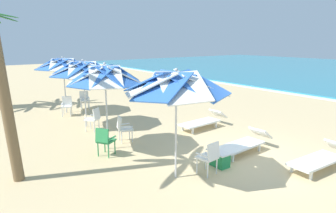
{
  "coord_description": "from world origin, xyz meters",
  "views": [
    {
      "loc": [
        4.86,
        -6.47,
        3.31
      ],
      "look_at": [
        -3.37,
        -0.4,
        1.0
      ],
      "focal_mm": 31.42,
      "sensor_mm": 36.0,
      "label": 1
    }
  ],
  "objects_px": {
    "plastic_chair_1": "(123,127)",
    "beach_umbrella_2": "(83,69)",
    "plastic_chair_4": "(84,99)",
    "beach_umbrella_1": "(105,76)",
    "plastic_chair_2": "(105,140)",
    "plastic_chair_3": "(94,118)",
    "plastic_chair_5": "(67,105)",
    "sun_lounger_0": "(321,158)",
    "sun_lounger_2": "(204,121)",
    "cooler_box": "(220,159)",
    "beach_umbrella_3": "(63,64)",
    "beach_umbrella_0": "(176,84)",
    "plastic_chair_0": "(209,156)",
    "sun_lounger_1": "(244,143)"
  },
  "relations": [
    {
      "from": "plastic_chair_1",
      "to": "beach_umbrella_2",
      "type": "height_order",
      "value": "beach_umbrella_2"
    },
    {
      "from": "beach_umbrella_2",
      "to": "plastic_chair_4",
      "type": "relative_size",
      "value": 3.03
    },
    {
      "from": "beach_umbrella_1",
      "to": "plastic_chair_2",
      "type": "distance_m",
      "value": 1.88
    },
    {
      "from": "plastic_chair_3",
      "to": "plastic_chair_5",
      "type": "xyz_separation_m",
      "value": [
        -2.88,
        -0.06,
        0.0
      ]
    },
    {
      "from": "plastic_chair_2",
      "to": "sun_lounger_0",
      "type": "distance_m",
      "value": 5.93
    },
    {
      "from": "sun_lounger_2",
      "to": "cooler_box",
      "type": "bearing_deg",
      "value": -36.13
    },
    {
      "from": "plastic_chair_2",
      "to": "beach_umbrella_2",
      "type": "relative_size",
      "value": 0.33
    },
    {
      "from": "plastic_chair_5",
      "to": "cooler_box",
      "type": "xyz_separation_m",
      "value": [
        7.91,
        1.51,
        -0.3
      ]
    },
    {
      "from": "beach_umbrella_2",
      "to": "beach_umbrella_1",
      "type": "bearing_deg",
      "value": -7.87
    },
    {
      "from": "plastic_chair_3",
      "to": "beach_umbrella_3",
      "type": "xyz_separation_m",
      "value": [
        -3.46,
        0.09,
        1.76
      ]
    },
    {
      "from": "beach_umbrella_0",
      "to": "beach_umbrella_1",
      "type": "bearing_deg",
      "value": -170.16
    },
    {
      "from": "plastic_chair_0",
      "to": "sun_lounger_0",
      "type": "relative_size",
      "value": 0.4
    },
    {
      "from": "plastic_chair_2",
      "to": "plastic_chair_5",
      "type": "xyz_separation_m",
      "value": [
        -5.41,
        0.64,
        0.0
      ]
    },
    {
      "from": "beach_umbrella_3",
      "to": "cooler_box",
      "type": "distance_m",
      "value": 8.84
    },
    {
      "from": "sun_lounger_1",
      "to": "cooler_box",
      "type": "height_order",
      "value": "sun_lounger_1"
    },
    {
      "from": "beach_umbrella_1",
      "to": "cooler_box",
      "type": "bearing_deg",
      "value": 31.86
    },
    {
      "from": "beach_umbrella_0",
      "to": "plastic_chair_3",
      "type": "distance_m",
      "value": 5.19
    },
    {
      "from": "beach_umbrella_2",
      "to": "plastic_chair_2",
      "type": "bearing_deg",
      "value": -12.07
    },
    {
      "from": "beach_umbrella_3",
      "to": "sun_lounger_1",
      "type": "distance_m",
      "value": 8.85
    },
    {
      "from": "beach_umbrella_0",
      "to": "plastic_chair_5",
      "type": "xyz_separation_m",
      "value": [
        -7.74,
        -0.15,
        -1.83
      ]
    },
    {
      "from": "plastic_chair_2",
      "to": "sun_lounger_1",
      "type": "height_order",
      "value": "plastic_chair_2"
    },
    {
      "from": "plastic_chair_4",
      "to": "sun_lounger_0",
      "type": "height_order",
      "value": "plastic_chair_4"
    },
    {
      "from": "beach_umbrella_0",
      "to": "plastic_chair_0",
      "type": "bearing_deg",
      "value": 65.28
    },
    {
      "from": "sun_lounger_2",
      "to": "plastic_chair_3",
      "type": "bearing_deg",
      "value": -121.54
    },
    {
      "from": "plastic_chair_0",
      "to": "plastic_chair_1",
      "type": "height_order",
      "value": "same"
    },
    {
      "from": "beach_umbrella_0",
      "to": "beach_umbrella_3",
      "type": "distance_m",
      "value": 8.31
    },
    {
      "from": "beach_umbrella_0",
      "to": "beach_umbrella_1",
      "type": "relative_size",
      "value": 1.0
    },
    {
      "from": "sun_lounger_1",
      "to": "cooler_box",
      "type": "bearing_deg",
      "value": -77.57
    },
    {
      "from": "beach_umbrella_0",
      "to": "cooler_box",
      "type": "bearing_deg",
      "value": 82.61
    },
    {
      "from": "plastic_chair_3",
      "to": "sun_lounger_1",
      "type": "distance_m",
      "value": 5.5
    },
    {
      "from": "plastic_chair_5",
      "to": "sun_lounger_2",
      "type": "distance_m",
      "value": 6.21
    },
    {
      "from": "plastic_chair_1",
      "to": "sun_lounger_0",
      "type": "bearing_deg",
      "value": 32.85
    },
    {
      "from": "beach_umbrella_1",
      "to": "plastic_chair_1",
      "type": "xyz_separation_m",
      "value": [
        -0.33,
        0.71,
        -1.79
      ]
    },
    {
      "from": "plastic_chair_5",
      "to": "plastic_chair_1",
      "type": "bearing_deg",
      "value": 4.69
    },
    {
      "from": "beach_umbrella_0",
      "to": "sun_lounger_1",
      "type": "xyz_separation_m",
      "value": [
        -0.12,
        2.7,
        -2.04
      ]
    },
    {
      "from": "beach_umbrella_0",
      "to": "plastic_chair_5",
      "type": "bearing_deg",
      "value": -178.88
    },
    {
      "from": "plastic_chair_0",
      "to": "sun_lounger_1",
      "type": "height_order",
      "value": "plastic_chair_0"
    },
    {
      "from": "plastic_chair_5",
      "to": "plastic_chair_2",
      "type": "bearing_deg",
      "value": -6.78
    },
    {
      "from": "plastic_chair_2",
      "to": "plastic_chair_3",
      "type": "relative_size",
      "value": 1.0
    },
    {
      "from": "sun_lounger_1",
      "to": "sun_lounger_2",
      "type": "relative_size",
      "value": 1.0
    },
    {
      "from": "plastic_chair_0",
      "to": "beach_umbrella_2",
      "type": "height_order",
      "value": "beach_umbrella_2"
    },
    {
      "from": "plastic_chair_0",
      "to": "plastic_chair_4",
      "type": "distance_m",
      "value": 8.96
    },
    {
      "from": "plastic_chair_0",
      "to": "plastic_chair_2",
      "type": "xyz_separation_m",
      "value": [
        -2.69,
        -1.57,
        0.0
      ]
    },
    {
      "from": "beach_umbrella_2",
      "to": "sun_lounger_0",
      "type": "relative_size",
      "value": 1.21
    },
    {
      "from": "beach_umbrella_0",
      "to": "beach_umbrella_3",
      "type": "bearing_deg",
      "value": -179.97
    },
    {
      "from": "plastic_chair_2",
      "to": "sun_lounger_0",
      "type": "bearing_deg",
      "value": 45.39
    },
    {
      "from": "plastic_chair_3",
      "to": "beach_umbrella_0",
      "type": "bearing_deg",
      "value": 1.06
    },
    {
      "from": "beach_umbrella_2",
      "to": "plastic_chair_4",
      "type": "distance_m",
      "value": 3.66
    },
    {
      "from": "plastic_chair_5",
      "to": "beach_umbrella_0",
      "type": "bearing_deg",
      "value": 1.12
    },
    {
      "from": "plastic_chair_5",
      "to": "beach_umbrella_2",
      "type": "bearing_deg",
      "value": 1.36
    }
  ]
}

